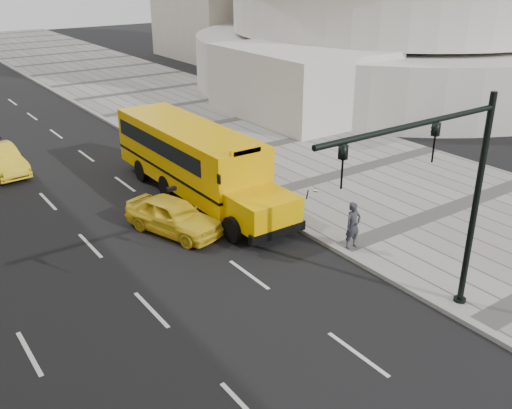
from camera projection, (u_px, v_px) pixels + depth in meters
ground at (116, 238)px, 21.05m from camera, size 140.00×140.00×0.00m
sidewalk_museum at (352, 172)px, 27.39m from camera, size 12.00×140.00×0.15m
curb_museum at (250, 200)px, 24.20m from camera, size 0.30×140.00×0.15m
school_bus at (192, 156)px, 24.35m from camera, size 2.96×11.56×3.19m
taxi_near at (173, 216)px, 21.26m from camera, size 2.81×4.30×1.36m
taxi_far at (1, 160)px, 27.16m from camera, size 1.82×4.25×1.36m
pedestrian at (353, 225)px, 19.75m from camera, size 0.64×0.45×1.70m
traffic_signal at (447, 188)px, 14.62m from camera, size 6.18×0.36×6.40m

